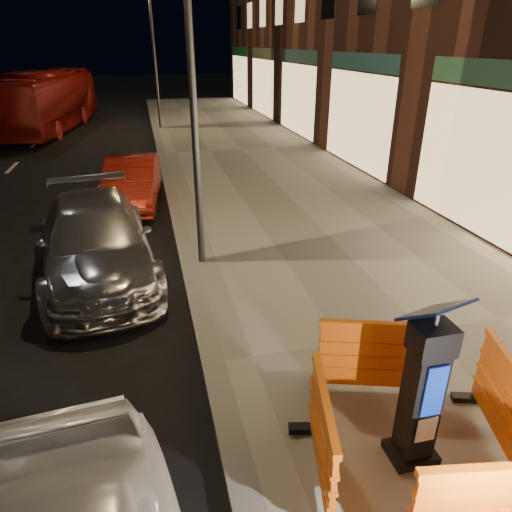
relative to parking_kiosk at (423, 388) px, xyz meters
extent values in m
plane|color=black|center=(-1.66, 1.88, -1.00)|extent=(120.00, 120.00, 0.00)
cube|color=gray|center=(1.34, 1.88, -0.92)|extent=(6.00, 60.00, 0.15)
cube|color=slate|center=(-1.66, 1.88, -0.92)|extent=(0.30, 60.00, 0.15)
cube|color=black|center=(0.00, 0.00, 0.00)|extent=(0.65, 0.65, 1.70)
cube|color=orange|center=(0.00, -0.95, -0.37)|extent=(1.28, 0.70, 0.95)
cube|color=orange|center=(0.00, 0.95, -0.37)|extent=(1.31, 0.85, 0.95)
cube|color=orange|center=(-0.95, 0.00, -0.37)|extent=(0.76, 1.29, 0.95)
cube|color=orange|center=(0.95, 0.00, -0.37)|extent=(0.83, 1.31, 0.95)
imported|color=#B4B4B9|center=(-3.24, 5.12, -1.00)|extent=(2.40, 4.74, 1.32)
imported|color=maroon|center=(-2.65, 9.04, -1.00)|extent=(1.61, 3.70, 1.18)
imported|color=maroon|center=(-6.45, 21.22, -1.00)|extent=(3.61, 9.79, 2.67)
cylinder|color=#3F3F44|center=(-1.41, 4.88, 2.15)|extent=(0.12, 0.12, 6.00)
cylinder|color=#3F3F44|center=(-1.41, 19.88, 2.15)|extent=(0.12, 0.12, 6.00)
camera|label=1|loc=(-2.23, -2.78, 2.84)|focal=32.00mm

